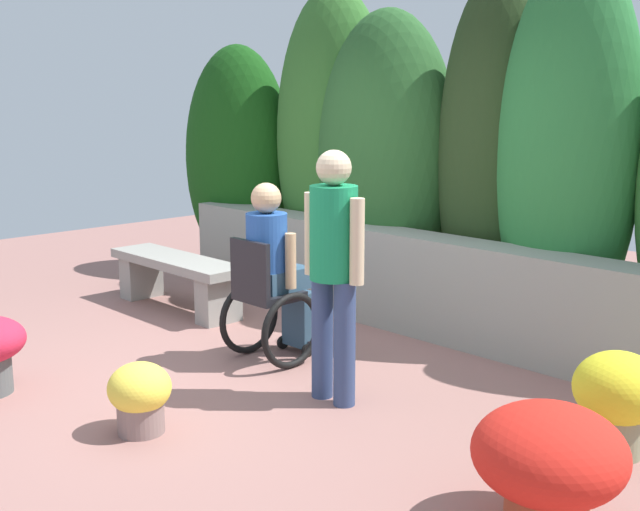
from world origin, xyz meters
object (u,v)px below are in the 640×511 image
(stone_bench, at_px, (177,275))
(flower_pot_terracotta_by_wall, at_px, (140,395))
(flower_pot_small_foreground, at_px, (618,396))
(person_standing_companion, at_px, (334,260))
(person_in_wheelchair, at_px, (273,278))
(flower_pot_red_accent, at_px, (549,461))

(stone_bench, relative_size, flower_pot_terracotta_by_wall, 3.78)
(flower_pot_terracotta_by_wall, height_order, flower_pot_small_foreground, flower_pot_small_foreground)
(person_standing_companion, xyz_separation_m, flower_pot_small_foreground, (1.63, 0.56, -0.59))
(stone_bench, bearing_deg, person_in_wheelchair, -14.06)
(person_in_wheelchair, height_order, flower_pot_terracotta_by_wall, person_in_wheelchair)
(stone_bench, height_order, flower_pot_red_accent, flower_pot_red_accent)
(person_standing_companion, height_order, flower_pot_terracotta_by_wall, person_standing_companion)
(stone_bench, xyz_separation_m, flower_pot_small_foreground, (4.21, -0.00, 0.01))
(stone_bench, relative_size, flower_pot_red_accent, 2.29)
(person_standing_companion, distance_m, flower_pot_terracotta_by_wall, 1.42)
(person_standing_companion, xyz_separation_m, flower_pot_terracotta_by_wall, (-0.44, -1.16, -0.70))
(person_in_wheelchair, bearing_deg, flower_pot_small_foreground, 14.59)
(flower_pot_small_foreground, bearing_deg, person_in_wheelchair, -173.24)
(person_in_wheelchair, bearing_deg, flower_pot_red_accent, -6.25)
(person_in_wheelchair, distance_m, person_standing_companion, 0.97)
(person_standing_companion, distance_m, flower_pot_red_accent, 1.91)
(stone_bench, xyz_separation_m, person_standing_companion, (2.58, -0.56, 0.61))
(stone_bench, bearing_deg, person_standing_companion, -16.30)
(stone_bench, xyz_separation_m, flower_pot_terracotta_by_wall, (2.14, -1.72, -0.09))
(stone_bench, distance_m, person_standing_companion, 2.71)
(person_in_wheelchair, relative_size, person_standing_companion, 0.82)
(stone_bench, relative_size, person_standing_companion, 0.99)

